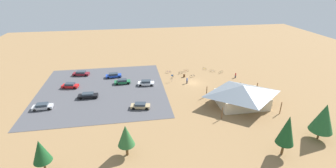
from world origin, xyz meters
name	(u,v)px	position (x,y,z in m)	size (l,w,h in m)	color
ground	(193,83)	(0.00, 0.00, 0.00)	(160.00, 160.00, 0.00)	#937047
parking_lot_asphalt	(102,90)	(24.88, 0.57, 0.03)	(32.61, 33.65, 0.05)	#4C4C51
bike_pavilion	(242,94)	(-7.70, 14.11, 2.83)	(13.78, 10.88, 4.95)	beige
trash_bin	(184,76)	(1.52, -4.59, 0.45)	(0.60, 0.60, 0.90)	brown
lot_sign	(172,77)	(5.71, -1.86, 1.41)	(0.56, 0.08, 2.20)	#99999E
pine_midwest	(126,136)	(18.65, 27.30, 3.89)	(2.81, 2.81, 5.80)	brown
pine_east	(41,151)	(30.85, 29.63, 4.30)	(2.67, 2.67, 6.16)	brown
pine_far_west	(324,118)	(-16.05, 28.68, 4.55)	(4.00, 4.00, 7.25)	brown
pine_center	(287,130)	(-6.99, 31.47, 4.88)	(2.88, 2.88, 7.49)	brown
bicycle_yellow_yard_front	(204,69)	(-6.26, -9.48, 0.36)	(1.02, 1.33, 0.82)	black
bicycle_green_lone_east	(221,72)	(-10.27, -5.50, 0.37)	(1.63, 0.76, 0.84)	black
bicycle_black_trailside	(180,73)	(2.08, -7.26, 0.34)	(1.55, 0.61, 0.78)	black
bicycle_teal_edge_south	(240,84)	(-12.31, 3.91, 0.40)	(0.91, 1.58, 0.87)	black
bicycle_red_near_sign	(186,71)	(0.03, -8.67, 0.35)	(1.66, 0.48, 0.77)	black
bicycle_orange_yard_right	(173,77)	(5.03, -4.37, 0.38)	(0.81, 1.57, 0.85)	black
bicycle_white_back_row	(192,76)	(-0.81, -3.97, 0.37)	(1.66, 0.48, 0.86)	black
bicycle_purple_edge_north	(168,72)	(5.64, -8.47, 0.40)	(1.83, 0.48, 0.92)	black
bicycle_silver_mid_cluster	(212,71)	(-8.19, -7.40, 0.35)	(1.52, 0.84, 0.76)	black
car_maroon_second_row	(81,73)	(31.92, -10.82, 0.71)	(4.92, 2.52, 1.30)	maroon
car_blue_inner_stall	(114,75)	(22.22, -7.64, 0.71)	(4.61, 2.01, 1.33)	#1E42B2
car_tan_mid_lot	(140,106)	(15.50, 12.02, 0.70)	(4.57, 2.53, 1.29)	tan
car_white_end_stall	(146,83)	(13.19, -0.47, 0.74)	(4.60, 2.32, 1.40)	white
car_black_back_corner	(88,95)	(27.90, 4.78, 0.72)	(4.80, 1.92, 1.32)	black
car_green_front_row	(122,81)	(19.61, -2.55, 0.71)	(4.39, 1.82, 1.32)	#1E6B3D
car_silver_by_curb	(42,106)	(37.28, 8.74, 0.72)	(4.37, 2.05, 1.35)	#BCBCC1
car_red_far_end	(70,85)	(33.40, -2.10, 0.72)	(4.50, 2.57, 1.35)	red
visitor_near_lot	(236,75)	(-13.26, -1.52, 0.87)	(0.36, 0.36, 1.66)	#2D3347
visitor_at_bikes	(187,80)	(1.80, 0.07, 0.92)	(0.37, 0.40, 1.76)	#2D3347
visitor_by_pavilion	(262,90)	(-15.63, 9.54, 0.93)	(0.36, 0.39, 1.77)	#2D3347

